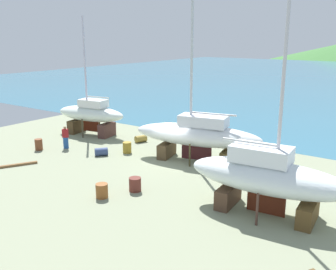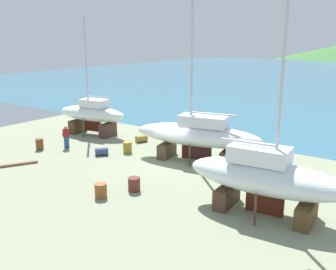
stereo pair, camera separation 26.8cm
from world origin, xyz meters
TOP-DOWN VIEW (x-y plane):
  - ground_plane at (0.00, -2.86)m, footprint 38.17×38.17m
  - sailboat_small_center at (-9.92, 1.90)m, footprint 6.87×3.19m
  - sailboat_far_slipway at (8.35, -4.06)m, footprint 8.01×3.22m
  - sailboat_mid_port at (1.40, 1.01)m, footprint 9.30×4.26m
  - worker at (-8.40, -2.25)m, footprint 0.50×0.43m
  - barrel_rust_near at (-4.84, -2.00)m, footprint 1.02×1.07m
  - barrel_by_slipway at (1.39, -5.61)m, footprint 0.91×0.91m
  - barrel_tar_black at (-4.84, 2.49)m, footprint 0.85×1.07m
  - barrel_blue_faded at (-9.72, -3.74)m, footprint 0.79×0.79m
  - barrel_tipped_left at (-3.78, -0.39)m, footprint 0.76×0.76m
  - barrel_tipped_right at (0.53, -7.33)m, footprint 0.92×0.92m
  - timber_long_fore at (-7.91, -7.15)m, footprint 1.64×2.87m

SIDE VIEW (x-z plane):
  - ground_plane at x=0.00m, z-range 0.00..0.00m
  - timber_long_fore at x=-7.91m, z-range 0.00..0.15m
  - barrel_tar_black at x=-4.84m, z-range 0.00..0.55m
  - barrel_rust_near at x=-4.84m, z-range 0.00..0.57m
  - barrel_tipped_right at x=0.53m, z-range 0.00..0.78m
  - barrel_by_slipway at x=1.39m, z-range 0.00..0.78m
  - barrel_tipped_left at x=-3.78m, z-range 0.00..0.81m
  - barrel_blue_faded at x=-9.72m, z-range 0.00..0.85m
  - worker at x=-8.40m, z-range 0.03..1.78m
  - sailboat_small_center at x=-9.92m, z-range -3.17..6.84m
  - sailboat_mid_port at x=1.40m, z-range -5.10..8.86m
  - sailboat_far_slipway at x=8.35m, z-range -5.11..8.92m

